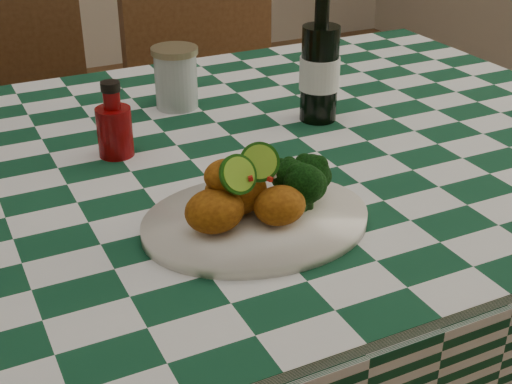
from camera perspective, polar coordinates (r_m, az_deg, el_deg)
name	(u,v)px	position (r m, az deg, el deg)	size (l,w,h in m)	color
dining_table	(199,345)	(1.40, -4.56, -12.10)	(1.66, 1.06, 0.79)	#114027
plate	(256,221)	(0.99, 0.00, -2.37)	(0.32, 0.25, 0.02)	white
fried_chicken_pile	(249,186)	(0.95, -0.53, 0.49)	(0.15, 0.11, 0.10)	#AA6010
broccoli_side	(306,179)	(1.01, 4.04, 1.06)	(0.09, 0.09, 0.07)	black
ketchup_bottle	(114,119)	(1.20, -11.33, 5.73)	(0.06, 0.06, 0.13)	#6E0506
mason_jar	(176,78)	(1.40, -6.43, 9.07)	(0.09, 0.09, 0.12)	#B2BCBA
beer_bottle	(320,55)	(1.31, 5.16, 10.83)	(0.07, 0.07, 0.25)	black
wooden_chair_left	(15,179)	(1.92, -18.71, 0.96)	(0.43, 0.45, 0.94)	#472814
wooden_chair_right	(232,131)	(2.03, -1.97, 4.93)	(0.46, 0.48, 1.01)	#472814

